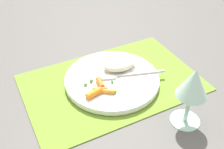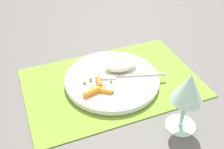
% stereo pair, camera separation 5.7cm
% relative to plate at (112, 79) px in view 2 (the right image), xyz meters
% --- Properties ---
extents(ground_plane, '(2.40, 2.40, 0.00)m').
position_rel_plate_xyz_m(ground_plane, '(0.00, 0.00, -0.01)').
color(ground_plane, '#565451').
extents(placemat, '(0.49, 0.32, 0.01)m').
position_rel_plate_xyz_m(placemat, '(0.00, 0.00, -0.01)').
color(placemat, olive).
rests_on(placemat, ground_plane).
extents(plate, '(0.27, 0.27, 0.02)m').
position_rel_plate_xyz_m(plate, '(0.00, 0.00, 0.00)').
color(plate, white).
rests_on(plate, placemat).
extents(rice_mound, '(0.10, 0.07, 0.03)m').
position_rel_plate_xyz_m(rice_mound, '(-0.04, -0.03, 0.02)').
color(rice_mound, beige).
rests_on(rice_mound, plate).
extents(carrot_portion, '(0.08, 0.07, 0.02)m').
position_rel_plate_xyz_m(carrot_portion, '(0.06, 0.04, 0.02)').
color(carrot_portion, orange).
rests_on(carrot_portion, plate).
extents(pea_scatter, '(0.08, 0.08, 0.01)m').
position_rel_plate_xyz_m(pea_scatter, '(0.05, 0.02, 0.01)').
color(pea_scatter, green).
rests_on(pea_scatter, plate).
extents(fork, '(0.19, 0.07, 0.01)m').
position_rel_plate_xyz_m(fork, '(-0.04, 0.01, 0.01)').
color(fork, silver).
rests_on(fork, plate).
extents(wine_glass, '(0.07, 0.07, 0.16)m').
position_rel_plate_xyz_m(wine_glass, '(-0.10, 0.21, 0.10)').
color(wine_glass, '#B2E0CC').
rests_on(wine_glass, ground_plane).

